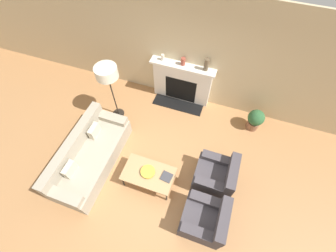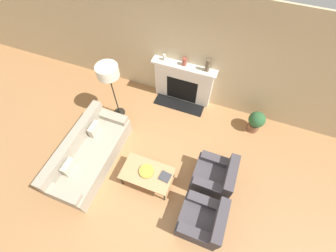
% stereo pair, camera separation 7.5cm
% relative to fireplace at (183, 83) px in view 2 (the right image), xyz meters
% --- Properties ---
extents(ground_plane, '(18.00, 18.00, 0.00)m').
position_rel_fireplace_xyz_m(ground_plane, '(0.16, -2.53, -0.58)').
color(ground_plane, '#A87547').
extents(wall_back, '(18.00, 0.06, 2.90)m').
position_rel_fireplace_xyz_m(wall_back, '(0.16, 0.14, 0.87)').
color(wall_back, '#C6B289').
rests_on(wall_back, ground_plane).
extents(fireplace, '(1.63, 0.59, 1.18)m').
position_rel_fireplace_xyz_m(fireplace, '(0.00, 0.00, 0.00)').
color(fireplace, silver).
rests_on(fireplace, ground_plane).
extents(couch, '(0.90, 2.19, 0.81)m').
position_rel_fireplace_xyz_m(couch, '(-1.34, -2.57, -0.28)').
color(couch, '#9E937F').
rests_on(couch, ground_plane).
extents(armchair_near, '(0.80, 0.78, 0.81)m').
position_rel_fireplace_xyz_m(armchair_near, '(1.42, -3.01, -0.27)').
color(armchair_near, '#423D42').
rests_on(armchair_near, ground_plane).
extents(armchair_far, '(0.80, 0.78, 0.81)m').
position_rel_fireplace_xyz_m(armchair_far, '(1.42, -2.09, -0.27)').
color(armchair_far, '#423D42').
rests_on(armchair_far, ground_plane).
extents(coffee_table, '(1.07, 0.63, 0.42)m').
position_rel_fireplace_xyz_m(coffee_table, '(0.08, -2.55, -0.19)').
color(coffee_table, tan).
rests_on(coffee_table, ground_plane).
extents(bowl, '(0.30, 0.30, 0.06)m').
position_rel_fireplace_xyz_m(bowl, '(0.06, -2.54, -0.12)').
color(bowl, gold).
rests_on(bowl, coffee_table).
extents(book, '(0.24, 0.23, 0.02)m').
position_rel_fireplace_xyz_m(book, '(0.46, -2.51, -0.14)').
color(book, '#38383D').
rests_on(book, coffee_table).
extents(floor_lamp, '(0.50, 0.50, 1.60)m').
position_rel_fireplace_xyz_m(floor_lamp, '(-1.41, -1.09, 0.83)').
color(floor_lamp, black).
rests_on(floor_lamp, ground_plane).
extents(mantel_vase_left, '(0.08, 0.08, 0.16)m').
position_rel_fireplace_xyz_m(mantel_vase_left, '(-0.52, 0.01, 0.69)').
color(mantel_vase_left, beige).
rests_on(mantel_vase_left, fireplace).
extents(mantel_vase_center_left, '(0.11, 0.11, 0.19)m').
position_rel_fireplace_xyz_m(mantel_vase_center_left, '(-0.01, 0.01, 0.70)').
color(mantel_vase_center_left, brown).
rests_on(mantel_vase_center_left, fireplace).
extents(mantel_vase_center_right, '(0.11, 0.11, 0.31)m').
position_rel_fireplace_xyz_m(mantel_vase_center_right, '(0.55, 0.01, 0.76)').
color(mantel_vase_center_right, brown).
rests_on(mantel_vase_center_right, fireplace).
extents(potted_plant, '(0.40, 0.40, 0.61)m').
position_rel_fireplace_xyz_m(potted_plant, '(2.02, -0.35, -0.24)').
color(potted_plant, brown).
rests_on(potted_plant, ground_plane).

